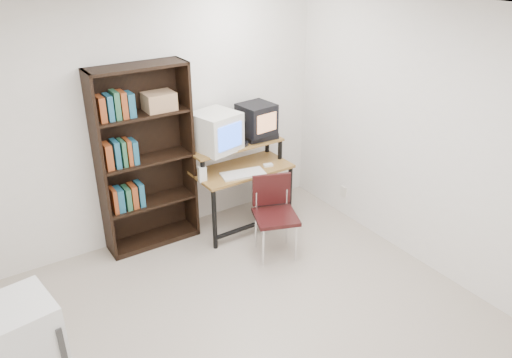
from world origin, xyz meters
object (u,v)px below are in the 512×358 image
computer_desk (241,172)px  crt_tv (257,119)px  bookshelf (144,157)px  pc_tower (271,201)px  school_chair (274,208)px  crt_monitor (216,131)px  mini_fridge (24,352)px

computer_desk → crt_tv: bearing=21.6°
bookshelf → computer_desk: bearing=-14.8°
computer_desk → pc_tower: bearing=-5.1°
bookshelf → school_chair: bearing=-41.8°
crt_monitor → mini_fridge: size_ratio=0.64×
crt_monitor → crt_tv: size_ratio=1.34×
crt_tv → pc_tower: bearing=-59.2°
school_chair → pc_tower: bearing=78.1°
crt_monitor → mini_fridge: bearing=-163.6°
mini_fridge → computer_desk: bearing=17.2°
crt_tv → mini_fridge: crt_tv is taller
crt_tv → pc_tower: crt_tv is taller
crt_tv → mini_fridge: (-2.83, -1.33, -0.81)m
pc_tower → bookshelf: bookshelf is taller
computer_desk → crt_tv: size_ratio=2.78×
crt_monitor → school_chair: bearing=-85.3°
computer_desk → school_chair: (0.00, -0.64, -0.15)m
computer_desk → school_chair: bearing=-90.8°
pc_tower → school_chair: bearing=-109.3°
bookshelf → mini_fridge: (-1.54, -1.49, -0.58)m
crt_tv → pc_tower: (0.11, -0.14, -1.01)m
computer_desk → school_chair: size_ratio=1.28×
crt_tv → pc_tower: 1.02m
computer_desk → crt_monitor: bearing=155.1°
computer_desk → pc_tower: size_ratio=2.42×
crt_monitor → mini_fridge: crt_monitor is taller
computer_desk → school_chair: 0.66m
crt_monitor → pc_tower: (0.63, -0.14, -0.97)m
pc_tower → mini_fridge: size_ratio=0.55×
computer_desk → bookshelf: bearing=163.9°
school_chair → mini_fridge: size_ratio=1.03×
crt_tv → pc_tower: size_ratio=0.87×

